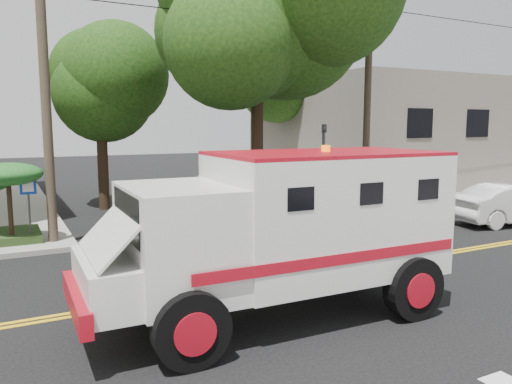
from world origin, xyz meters
TOP-DOWN VIEW (x-y plane):
  - ground at (0.00, 0.00)m, footprint 100.00×100.00m
  - sidewalk_ne at (13.50, 13.50)m, footprint 17.00×17.00m
  - building_right at (15.00, 14.00)m, footprint 14.00×12.00m
  - utility_pole_left at (-5.60, 6.00)m, footprint 0.28×0.28m
  - utility_pole_right at (6.30, 6.20)m, footprint 0.28×0.28m
  - tree_main at (1.94, 6.21)m, footprint 6.08×5.70m
  - tree_left at (-2.68, 11.79)m, footprint 4.48×4.20m
  - tree_right at (8.84, 15.77)m, footprint 4.80×4.50m
  - traffic_signal at (3.80, 5.60)m, footprint 0.15×0.18m
  - accessibility_sign at (-6.20, 6.17)m, footprint 0.45×0.10m
  - armored_truck at (-2.26, -1.85)m, footprint 6.83×2.88m
  - pedestrian_a at (7.46, 8.35)m, footprint 0.84×0.72m
  - pedestrian_b at (8.08, 5.50)m, footprint 1.09×1.05m

SIDE VIEW (x-z plane):
  - ground at x=0.00m, z-range 0.00..0.00m
  - sidewalk_ne at x=13.50m, z-range 0.00..0.15m
  - pedestrian_b at x=8.08m, z-range 0.15..1.93m
  - pedestrian_a at x=7.46m, z-range 0.15..2.09m
  - accessibility_sign at x=-6.20m, z-range 0.35..2.38m
  - armored_truck at x=-2.26m, z-range 0.21..3.30m
  - traffic_signal at x=3.80m, z-range 0.43..4.03m
  - building_right at x=15.00m, z-range 0.15..6.15m
  - utility_pole_left at x=-5.60m, z-range 0.00..9.00m
  - utility_pole_right at x=6.30m, z-range 0.00..9.00m
  - tree_left at x=-2.68m, z-range 1.88..9.58m
  - tree_right at x=8.84m, z-range 1.99..10.19m
  - tree_main at x=1.94m, z-range 2.27..12.12m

